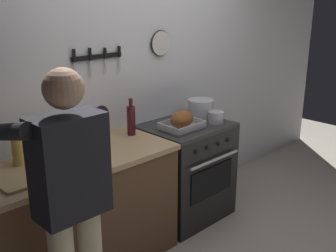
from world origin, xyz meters
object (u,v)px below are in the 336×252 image
bottle_hot_sauce (56,142)px  stove (186,171)px  stock_pot (201,109)px  cutting_board (28,179)px  person_cook (70,197)px  saucepan (216,117)px  roasting_pan (182,121)px  bottle_cooking_oil (17,149)px  bottle_soy_sauce (37,145)px  bottle_wine_red (131,120)px

bottle_hot_sauce → stove: bearing=-10.8°
stock_pot → cutting_board: (-1.77, -0.14, -0.08)m
person_cook → saucepan: (1.75, 0.42, 0.00)m
roasting_pan → stock_pot: size_ratio=1.48×
stove → person_cook: size_ratio=0.54×
person_cook → roasting_pan: 1.49m
person_cook → bottle_cooking_oil: bearing=6.0°
bottle_cooking_oil → bottle_soy_sauce: bottle_cooking_oil is taller
person_cook → bottle_cooking_oil: 0.74m
roasting_pan → bottle_wine_red: 0.45m
saucepan → bottle_hot_sauce: bottle_hot_sauce is taller
stove → bottle_soy_sauce: bearing=171.7°
bottle_cooking_oil → bottle_soy_sauce: 0.16m
stock_pot → bottle_wine_red: (-0.75, 0.10, 0.04)m
bottle_cooking_oil → cutting_board: bearing=-104.4°
bottle_wine_red → bottle_soy_sauce: bearing=174.9°
stock_pot → bottle_hot_sauce: (-1.38, 0.20, -0.03)m
bottle_soy_sauce → bottle_hot_sauce: size_ratio=1.42×
roasting_pan → stock_pot: 0.36m
bottle_wine_red → bottle_hot_sauce: (-0.63, 0.10, -0.06)m
bottle_soy_sauce → bottle_hot_sauce: bearing=9.2°
bottle_wine_red → bottle_hot_sauce: size_ratio=1.87×
bottle_wine_red → bottle_cooking_oil: bottle_wine_red is taller
stove → stock_pot: 0.59m
stove → bottle_cooking_oil: size_ratio=3.22×
roasting_pan → bottle_cooking_oil: bearing=170.4°
stove → stock_pot: (0.22, 0.02, 0.54)m
stock_pot → saucepan: (0.01, -0.18, -0.04)m
saucepan → stove: bearing=145.6°
person_cook → cutting_board: size_ratio=4.61×
roasting_pan → stove: bearing=27.5°
saucepan → bottle_cooking_oil: (-1.70, 0.32, 0.06)m
cutting_board → bottle_cooking_oil: bottle_cooking_oil is taller
stock_pot → bottle_soy_sauce: bearing=173.7°
person_cook → bottle_wine_red: 1.22m
bottle_wine_red → bottle_soy_sauce: (-0.80, 0.07, -0.03)m
roasting_pan → saucepan: roasting_pan is taller
stove → bottle_hot_sauce: (-1.16, 0.22, 0.52)m
saucepan → bottle_wine_red: bottle_wine_red is taller
bottle_hot_sauce → saucepan: bearing=-15.1°
person_cook → roasting_pan: person_cook is taller
stove → bottle_soy_sauce: size_ratio=3.85×
roasting_pan → saucepan: bearing=-14.3°
roasting_pan → stock_pot: stock_pot is taller
stove → bottle_wine_red: (-0.53, 0.12, 0.58)m
stock_pot → bottle_wine_red: bearing=172.5°
stove → bottle_hot_sauce: bottle_hot_sauce is taller
bottle_wine_red → stock_pot: bearing=-7.5°
person_cook → bottle_soy_sauce: (0.21, 0.77, 0.05)m
person_cook → saucepan: size_ratio=11.72×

